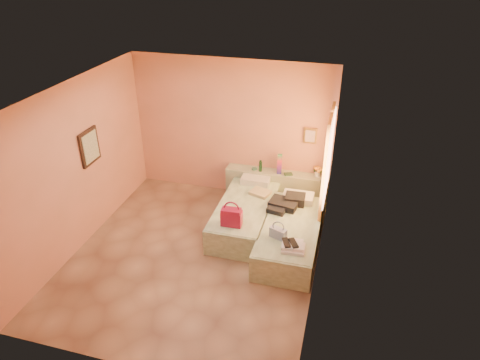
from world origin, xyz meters
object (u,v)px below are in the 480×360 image
object	(u,v)px
bed_left	(245,215)
magenta_handbag	(232,217)
bed_right	(290,236)
headboard_ledge	(277,186)
green_book	(288,174)
water_bottle	(260,166)
blue_handbag	(278,233)
towel_stack	(293,247)
flower_vase	(318,170)

from	to	relation	value
bed_left	magenta_handbag	size ratio (longest dim) A/B	5.85
bed_right	headboard_ledge	bearing A→B (deg)	109.26
green_book	water_bottle	bearing A→B (deg)	154.75
magenta_handbag	blue_handbag	world-z (taller)	magenta_handbag
bed_right	green_book	world-z (taller)	green_book
headboard_ledge	blue_handbag	distance (m)	1.96
blue_handbag	magenta_handbag	bearing A→B (deg)	-169.43
green_book	towel_stack	xyz separation A→B (m)	(0.44, -2.10, -0.11)
bed_right	towel_stack	xyz separation A→B (m)	(0.14, -0.66, 0.30)
headboard_ledge	water_bottle	world-z (taller)	water_bottle
water_bottle	blue_handbag	bearing A→B (deg)	-69.04
magenta_handbag	blue_handbag	bearing A→B (deg)	-13.42
blue_handbag	flower_vase	bearing A→B (deg)	99.44
bed_left	towel_stack	size ratio (longest dim) A/B	5.71
bed_right	flower_vase	size ratio (longest dim) A/B	7.70
bed_left	green_book	xyz separation A→B (m)	(0.60, 1.00, 0.41)
headboard_ledge	magenta_handbag	bearing A→B (deg)	-103.82
water_bottle	flower_vase	distance (m)	1.12
headboard_ledge	green_book	xyz separation A→B (m)	(0.23, -0.05, 0.34)
headboard_ledge	flower_vase	world-z (taller)	flower_vase
magenta_handbag	towel_stack	size ratio (longest dim) A/B	0.98
bed_left	water_bottle	world-z (taller)	water_bottle
bed_left	green_book	world-z (taller)	green_book
green_book	flower_vase	distance (m)	0.58
headboard_ledge	flower_vase	size ratio (longest dim) A/B	7.90
green_book	headboard_ledge	bearing A→B (deg)	143.81
blue_handbag	water_bottle	bearing A→B (deg)	132.05
water_bottle	magenta_handbag	distance (m)	1.72
bed_left	green_book	size ratio (longest dim) A/B	12.66
green_book	towel_stack	distance (m)	2.15
bed_left	bed_right	distance (m)	1.00
towel_stack	blue_handbag	bearing A→B (deg)	139.98
green_book	flower_vase	bearing A→B (deg)	-15.02
bed_right	bed_left	bearing A→B (deg)	153.76
blue_handbag	green_book	bearing A→B (deg)	115.82
water_bottle	towel_stack	xyz separation A→B (m)	(1.00, -2.11, -0.21)
water_bottle	bed_left	bearing A→B (deg)	-92.35
water_bottle	blue_handbag	xyz separation A→B (m)	(0.71, -1.87, -0.18)
green_book	flower_vase	size ratio (longest dim) A/B	0.61
headboard_ledge	green_book	size ratio (longest dim) A/B	12.98
water_bottle	magenta_handbag	bearing A→B (deg)	-93.28
bed_left	flower_vase	distance (m)	1.68
green_book	towel_stack	bearing A→B (deg)	-102.60
water_bottle	green_book	distance (m)	0.57
bed_left	bed_right	world-z (taller)	same
headboard_ledge	green_book	bearing A→B (deg)	-11.73
bed_right	green_book	bearing A→B (deg)	101.51
headboard_ledge	bed_left	size ratio (longest dim) A/B	1.02
magenta_handbag	headboard_ledge	bearing A→B (deg)	73.27
bed_right	water_bottle	bearing A→B (deg)	120.46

